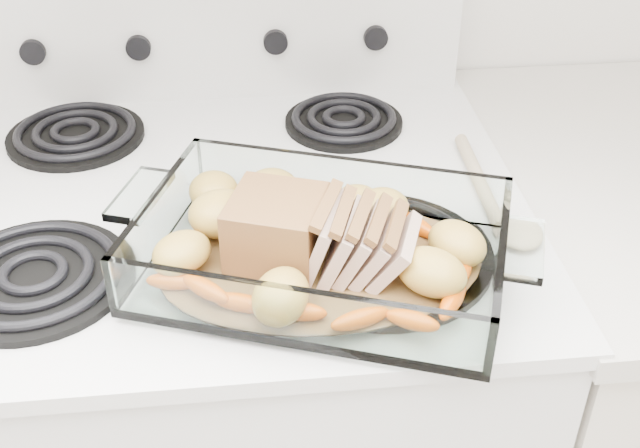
{
  "coord_description": "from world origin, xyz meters",
  "views": [
    {
      "loc": [
        0.05,
        0.79,
        1.49
      ],
      "look_at": [
        0.12,
        1.49,
        0.99
      ],
      "focal_mm": 45.0,
      "sensor_mm": 36.0,
      "label": 1
    }
  ],
  "objects": [
    {
      "name": "electric_range",
      "position": [
        0.0,
        1.66,
        0.48
      ],
      "size": [
        0.78,
        0.7,
        1.12
      ],
      "color": "white",
      "rests_on": "ground"
    },
    {
      "name": "counter_right",
      "position": [
        0.67,
        1.66,
        0.47
      ],
      "size": [
        0.58,
        0.68,
        0.93
      ],
      "color": "silver",
      "rests_on": "ground"
    },
    {
      "name": "baking_dish",
      "position": [
        0.12,
        1.47,
        0.96
      ],
      "size": [
        0.38,
        0.25,
        0.07
      ],
      "rotation": [
        0.0,
        0.0,
        -0.35
      ],
      "color": "white",
      "rests_on": "electric_range"
    },
    {
      "name": "pork_roast",
      "position": [
        0.1,
        1.47,
        0.99
      ],
      "size": [
        0.2,
        0.1,
        0.08
      ],
      "rotation": [
        0.0,
        0.0,
        -0.22
      ],
      "color": "brown",
      "rests_on": "baking_dish"
    },
    {
      "name": "roast_vegetables",
      "position": [
        0.12,
        1.51,
        0.97
      ],
      "size": [
        0.38,
        0.2,
        0.05
      ],
      "rotation": [
        0.0,
        0.0,
        0.16
      ],
      "color": "#CF5C05",
      "rests_on": "baking_dish"
    },
    {
      "name": "wooden_spoon",
      "position": [
        0.35,
        1.56,
        0.94
      ],
      "size": [
        0.06,
        0.26,
        0.02
      ],
      "rotation": [
        0.0,
        0.0,
        -0.03
      ],
      "color": "tan",
      "rests_on": "electric_range"
    }
  ]
}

